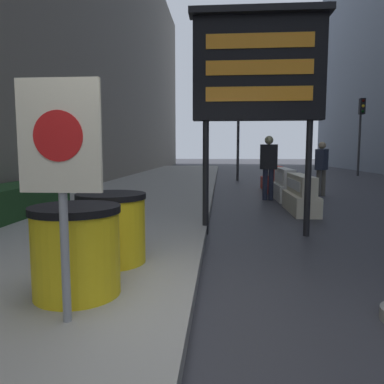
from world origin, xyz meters
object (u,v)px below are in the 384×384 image
object	(u,v)px
jersey_barrier_cream	(300,196)
jersey_barrier_red_striped	(273,180)
warning_sign	(60,156)
message_board	(258,69)
barrel_drum_middle	(112,228)
pedestrian_worker	(269,162)
barrel_drum_foreground	(76,250)
traffic_light_far_side	(361,120)
jersey_barrier_white	(284,186)
traffic_light_near_curb	(238,123)
pedestrian_passerby	(322,164)
traffic_cone_near	(285,184)

from	to	relation	value
jersey_barrier_cream	jersey_barrier_red_striped	xyz separation A→B (m)	(-0.00, 4.54, 0.01)
warning_sign	message_board	distance (m)	4.15
barrel_drum_middle	pedestrian_worker	world-z (taller)	pedestrian_worker
barrel_drum_foreground	warning_sign	bearing A→B (deg)	-76.92
jersey_barrier_cream	traffic_light_far_side	distance (m)	14.11
warning_sign	message_board	world-z (taller)	message_board
traffic_light_far_side	pedestrian_worker	world-z (taller)	traffic_light_far_side
message_board	jersey_barrier_white	xyz separation A→B (m)	(1.21, 4.60, -2.25)
barrel_drum_middle	traffic_light_near_curb	size ratio (longest dim) A/B	0.21
jersey_barrier_white	jersey_barrier_red_striped	bearing A→B (deg)	90.00
traffic_light_near_curb	pedestrian_passerby	world-z (taller)	traffic_light_near_curb
barrel_drum_foreground	traffic_light_near_curb	world-z (taller)	traffic_light_near_curb
barrel_drum_foreground	traffic_cone_near	xyz separation A→B (m)	(3.34, 9.46, -0.24)
traffic_cone_near	jersey_barrier_red_striped	bearing A→B (deg)	122.70
jersey_barrier_red_striped	traffic_cone_near	xyz separation A→B (m)	(0.34, -0.53, -0.09)
message_board	traffic_light_near_curb	size ratio (longest dim) A/B	0.98
traffic_cone_near	pedestrian_worker	xyz separation A→B (m)	(-0.80, -1.94, 0.76)
jersey_barrier_cream	jersey_barrier_white	world-z (taller)	jersey_barrier_white
warning_sign	message_board	bearing A→B (deg)	64.98
traffic_cone_near	message_board	bearing A→B (deg)	-103.60
warning_sign	traffic_light_far_side	size ratio (longest dim) A/B	0.41
message_board	pedestrian_worker	world-z (taller)	message_board
warning_sign	traffic_cone_near	distance (m)	10.54
barrel_drum_middle	pedestrian_passerby	world-z (taller)	pedestrian_passerby
warning_sign	traffic_cone_near	size ratio (longest dim) A/B	2.86
barrel_drum_foreground	jersey_barrier_cream	size ratio (longest dim) A/B	0.43
jersey_barrier_white	traffic_light_far_side	xyz separation A→B (m)	(5.73, 10.42, 2.62)
pedestrian_worker	pedestrian_passerby	distance (m)	2.07
barrel_drum_middle	jersey_barrier_white	distance (m)	7.34
barrel_drum_middle	jersey_barrier_red_striped	xyz separation A→B (m)	(2.97, 9.06, -0.15)
message_board	jersey_barrier_red_striped	distance (m)	7.40
pedestrian_passerby	jersey_barrier_red_striped	bearing A→B (deg)	78.77
barrel_drum_foreground	jersey_barrier_white	distance (m)	8.21
barrel_drum_middle	jersey_barrier_red_striped	size ratio (longest dim) A/B	0.35
barrel_drum_foreground	pedestrian_passerby	world-z (taller)	pedestrian_passerby
jersey_barrier_white	pedestrian_passerby	size ratio (longest dim) A/B	1.08
traffic_cone_near	traffic_light_far_side	world-z (taller)	traffic_light_far_side
jersey_barrier_red_striped	jersey_barrier_cream	bearing A→B (deg)	-90.00
barrel_drum_foreground	pedestrian_worker	size ratio (longest dim) A/B	0.43
barrel_drum_foreground	message_board	distance (m)	4.11
traffic_cone_near	traffic_light_far_side	bearing A→B (deg)	57.94
message_board	traffic_light_near_curb	world-z (taller)	traffic_light_near_curb
jersey_barrier_white	pedestrian_worker	bearing A→B (deg)	-164.64
barrel_drum_middle	pedestrian_worker	xyz separation A→B (m)	(2.50, 6.59, 0.52)
warning_sign	traffic_cone_near	bearing A→B (deg)	72.14
jersey_barrier_red_striped	traffic_light_near_curb	world-z (taller)	traffic_light_near_curb
pedestrian_passerby	barrel_drum_middle	bearing A→B (deg)	-173.42
jersey_barrier_white	pedestrian_passerby	distance (m)	1.72
barrel_drum_foreground	warning_sign	distance (m)	0.96
barrel_drum_middle	traffic_light_far_side	size ratio (longest dim) A/B	0.18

